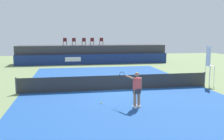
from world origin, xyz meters
TOP-DOWN VIEW (x-y plane):
  - ground_plane at (0.00, 3.00)m, footprint 48.00×48.00m
  - court_inner at (0.00, 0.00)m, footprint 12.00×22.00m
  - sponsor_wall at (-0.01, 13.50)m, footprint 18.00×0.22m
  - spectator_platform at (0.00, 15.30)m, footprint 18.00×2.80m
  - spectator_chair_far_left at (-3.33, 15.34)m, footprint 0.47×0.47m
  - spectator_chair_left at (-2.25, 15.06)m, footprint 0.47×0.47m
  - spectator_chair_center at (-1.05, 15.17)m, footprint 0.47×0.47m
  - spectator_chair_right at (-0.01, 15.47)m, footprint 0.47×0.47m
  - spectator_chair_far_right at (1.16, 15.47)m, footprint 0.47×0.47m
  - umpire_chair at (6.49, -0.02)m, footprint 0.51×0.51m
  - tennis_net at (0.00, 0.00)m, footprint 12.40×0.02m
  - net_post_near at (-6.20, 0.00)m, footprint 0.10×0.10m
  - net_post_far at (6.20, 0.00)m, footprint 0.10×0.10m
  - tennis_player at (0.18, -4.00)m, footprint 0.99×1.08m
  - tennis_ball at (-1.44, -3.06)m, footprint 0.07×0.07m

SIDE VIEW (x-z plane):
  - ground_plane at x=0.00m, z-range 0.00..0.00m
  - court_inner at x=0.00m, z-range 0.00..0.00m
  - tennis_ball at x=-1.44m, z-range 0.00..0.07m
  - tennis_net at x=0.00m, z-range 0.00..0.95m
  - net_post_near at x=-6.20m, z-range 0.00..1.00m
  - net_post_far at x=6.20m, z-range 0.00..1.00m
  - sponsor_wall at x=-0.01m, z-range 0.00..1.20m
  - tennis_player at x=0.18m, z-range 0.07..1.84m
  - spectator_platform at x=0.00m, z-range 0.00..2.20m
  - umpire_chair at x=6.49m, z-range 0.21..2.97m
  - spectator_chair_far_left at x=-3.33m, z-range 2.25..3.14m
  - spectator_chair_left at x=-2.25m, z-range 2.25..3.14m
  - spectator_chair_center at x=-1.05m, z-range 2.25..3.14m
  - spectator_chair_right at x=-0.01m, z-range 2.25..3.14m
  - spectator_chair_far_right at x=1.16m, z-range 2.25..3.14m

